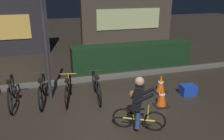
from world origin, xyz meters
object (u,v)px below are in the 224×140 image
at_px(parked_bike_center_right, 68,89).
at_px(parked_bike_center_left, 42,90).
at_px(cyclist, 138,103).
at_px(street_post, 46,48).
at_px(parked_bike_left_mid, 11,92).
at_px(blue_crate, 188,90).
at_px(parked_bike_right_mid, 96,87).
at_px(traffic_cone_far, 161,84).
at_px(traffic_cone_near, 162,96).

bearing_deg(parked_bike_center_right, parked_bike_center_left, 92.79).
bearing_deg(cyclist, street_post, 158.65).
bearing_deg(parked_bike_center_left, street_post, -53.83).
distance_m(parked_bike_left_mid, blue_crate, 4.98).
bearing_deg(parked_bike_left_mid, parked_bike_right_mid, -99.07).
distance_m(parked_bike_left_mid, cyclist, 3.47).
height_order(street_post, blue_crate, street_post).
bearing_deg(traffic_cone_far, parked_bike_center_right, 174.35).
bearing_deg(parked_bike_center_right, parked_bike_right_mid, -85.06).
relative_size(parked_bike_center_right, traffic_cone_far, 2.70).
bearing_deg(blue_crate, street_post, 167.01).
bearing_deg(street_post, parked_bike_center_right, -25.72).
xyz_separation_m(street_post, blue_crate, (3.90, -0.90, -1.33)).
relative_size(parked_bike_center_left, traffic_cone_near, 2.75).
xyz_separation_m(parked_bike_center_right, cyclist, (1.32, -1.84, 0.31)).
distance_m(parked_bike_center_right, traffic_cone_near, 2.57).
xyz_separation_m(traffic_cone_near, cyclist, (-1.01, -0.78, 0.34)).
xyz_separation_m(parked_bike_left_mid, parked_bike_center_left, (0.79, -0.07, -0.01)).
bearing_deg(cyclist, parked_bike_center_right, 153.28).
relative_size(parked_bike_center_right, blue_crate, 3.40).
height_order(street_post, parked_bike_left_mid, street_post).
height_order(traffic_cone_near, traffic_cone_far, traffic_cone_near).
distance_m(parked_bike_left_mid, parked_bike_center_right, 1.50).
bearing_deg(parked_bike_center_right, parked_bike_left_mid, 94.86).
xyz_separation_m(parked_bike_center_right, traffic_cone_far, (2.73, -0.27, -0.05)).
height_order(street_post, parked_bike_center_left, street_post).
bearing_deg(parked_bike_right_mid, parked_bike_left_mid, 87.94).
distance_m(parked_bike_right_mid, blue_crate, 2.70).
relative_size(street_post, parked_bike_center_left, 1.82).
height_order(parked_bike_left_mid, blue_crate, parked_bike_left_mid).
height_order(parked_bike_center_right, parked_bike_right_mid, parked_bike_right_mid).
bearing_deg(parked_bike_center_left, traffic_cone_far, -90.94).
bearing_deg(traffic_cone_near, street_post, 155.22).
bearing_deg(parked_bike_center_right, cyclist, -132.95).
bearing_deg(parked_bike_center_left, traffic_cone_near, -105.84).
height_order(parked_bike_center_right, blue_crate, parked_bike_center_right).
relative_size(parked_bike_center_left, traffic_cone_far, 2.94).
xyz_separation_m(parked_bike_left_mid, cyclist, (2.81, -2.02, 0.27)).
height_order(street_post, parked_bike_right_mid, street_post).
distance_m(parked_bike_left_mid, traffic_cone_far, 4.24).
bearing_deg(parked_bike_left_mid, parked_bike_center_right, -99.10).
bearing_deg(parked_bike_left_mid, cyclist, -128.21).
relative_size(street_post, blue_crate, 6.74).
relative_size(parked_bike_left_mid, parked_bike_center_left, 1.05).
distance_m(parked_bike_center_left, traffic_cone_far, 3.45).
height_order(parked_bike_center_left, cyclist, cyclist).
relative_size(street_post, traffic_cone_far, 5.36).
relative_size(parked_bike_right_mid, cyclist, 1.30).
height_order(parked_bike_left_mid, parked_bike_center_right, parked_bike_left_mid).
height_order(parked_bike_center_left, traffic_cone_near, parked_bike_center_left).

